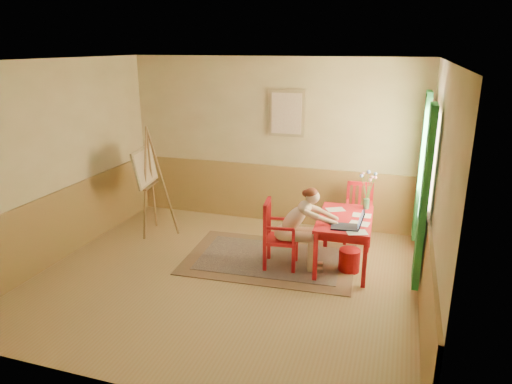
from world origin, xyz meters
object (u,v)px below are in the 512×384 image
(table, at_px, (345,224))
(figure, at_px, (300,225))
(easel, at_px, (147,171))
(laptop, at_px, (350,224))
(chair_left, at_px, (278,234))
(chair_back, at_px, (359,213))

(table, distance_m, figure, 0.63)
(easel, bearing_deg, laptop, -10.87)
(table, distance_m, laptop, 0.40)
(laptop, distance_m, easel, 3.37)
(chair_left, relative_size, figure, 0.81)
(table, distance_m, easel, 3.23)
(chair_back, bearing_deg, table, -95.78)
(table, height_order, chair_left, chair_left)
(table, relative_size, chair_left, 1.28)
(chair_back, relative_size, laptop, 2.11)
(table, distance_m, chair_left, 0.93)
(table, distance_m, chair_back, 0.99)
(table, xyz_separation_m, figure, (-0.57, -0.27, 0.02))
(table, relative_size, laptop, 2.80)
(easel, bearing_deg, figure, -11.68)
(figure, distance_m, laptop, 0.69)
(figure, bearing_deg, laptop, -7.71)
(chair_back, height_order, easel, easel)
(chair_back, distance_m, easel, 3.41)
(chair_left, distance_m, figure, 0.35)
(chair_left, relative_size, chair_back, 1.03)
(laptop, bearing_deg, table, 106.42)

